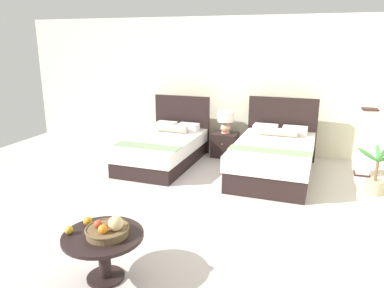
{
  "coord_description": "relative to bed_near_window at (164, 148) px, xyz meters",
  "views": [
    {
      "loc": [
        1.6,
        -4.49,
        2.23
      ],
      "look_at": [
        -0.06,
        0.48,
        0.78
      ],
      "focal_mm": 34.5,
      "sensor_mm": 36.0,
      "label": 1
    }
  ],
  "objects": [
    {
      "name": "ground_plane",
      "position": [
        1.02,
        -1.69,
        -0.3
      ],
      "size": [
        9.62,
        9.73,
        0.02
      ],
      "primitive_type": "cube",
      "color": "#BEB4AD"
    },
    {
      "name": "wall_back",
      "position": [
        1.02,
        1.38,
        1.07
      ],
      "size": [
        9.62,
        0.12,
        2.73
      ],
      "primitive_type": "cube",
      "color": "beige",
      "rests_on": "ground"
    },
    {
      "name": "bed_near_window",
      "position": [
        0.0,
        0.0,
        0.0
      ],
      "size": [
        1.23,
        2.08,
        1.16
      ],
      "color": "black",
      "rests_on": "ground"
    },
    {
      "name": "bed_near_corner",
      "position": [
        2.04,
        -0.01,
        0.04
      ],
      "size": [
        1.34,
        2.16,
        1.22
      ],
      "color": "black",
      "rests_on": "ground"
    },
    {
      "name": "nightstand",
      "position": [
        0.98,
        0.81,
        -0.06
      ],
      "size": [
        0.5,
        0.46,
        0.47
      ],
      "color": "black",
      "rests_on": "ground"
    },
    {
      "name": "table_lamp",
      "position": [
        0.98,
        0.83,
        0.45
      ],
      "size": [
        0.32,
        0.32,
        0.43
      ],
      "color": "tan",
      "rests_on": "nightstand"
    },
    {
      "name": "coffee_table",
      "position": [
        0.82,
        -3.47,
        0.07
      ],
      "size": [
        0.77,
        0.77,
        0.48
      ],
      "color": "black",
      "rests_on": "ground"
    },
    {
      "name": "fruit_bowl",
      "position": [
        0.89,
        -3.47,
        0.24
      ],
      "size": [
        0.42,
        0.42,
        0.2
      ],
      "color": "brown",
      "rests_on": "coffee_table"
    },
    {
      "name": "loose_apple",
      "position": [
        0.52,
        -3.57,
        0.22
      ],
      "size": [
        0.08,
        0.08,
        0.08
      ],
      "color": "gold",
      "rests_on": "coffee_table"
    },
    {
      "name": "loose_orange",
      "position": [
        0.59,
        -3.36,
        0.23
      ],
      "size": [
        0.09,
        0.09,
        0.09
      ],
      "color": "orange",
      "rests_on": "coffee_table"
    },
    {
      "name": "floor_lamp_corner",
      "position": [
        3.51,
        0.5,
        0.29
      ],
      "size": [
        0.25,
        0.25,
        1.17
      ],
      "color": "#311717",
      "rests_on": "ground"
    },
    {
      "name": "potted_palm",
      "position": [
        3.59,
        -0.35,
        -0.05
      ],
      "size": [
        0.61,
        0.52,
        0.81
      ],
      "color": "gray",
      "rests_on": "ground"
    }
  ]
}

